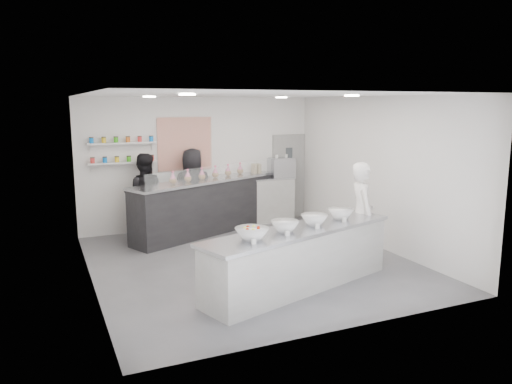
% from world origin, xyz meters
% --- Properties ---
extents(floor, '(6.00, 6.00, 0.00)m').
position_xyz_m(floor, '(0.00, 0.00, 0.00)').
color(floor, '#515156').
rests_on(floor, ground).
extents(ceiling, '(6.00, 6.00, 0.00)m').
position_xyz_m(ceiling, '(0.00, 0.00, 3.00)').
color(ceiling, white).
rests_on(ceiling, floor).
extents(back_wall, '(5.50, 0.00, 5.50)m').
position_xyz_m(back_wall, '(0.00, 3.00, 1.50)').
color(back_wall, white).
rests_on(back_wall, floor).
extents(left_wall, '(0.00, 6.00, 6.00)m').
position_xyz_m(left_wall, '(-2.75, 0.00, 1.50)').
color(left_wall, white).
rests_on(left_wall, floor).
extents(right_wall, '(0.00, 6.00, 6.00)m').
position_xyz_m(right_wall, '(2.75, 0.00, 1.50)').
color(right_wall, white).
rests_on(right_wall, floor).
extents(back_door, '(0.88, 0.04, 2.10)m').
position_xyz_m(back_door, '(2.30, 2.97, 1.05)').
color(back_door, gray).
rests_on(back_door, floor).
extents(pattern_panel, '(1.25, 0.03, 1.20)m').
position_xyz_m(pattern_panel, '(-0.35, 2.98, 1.95)').
color(pattern_panel, '#C84123').
rests_on(pattern_panel, back_wall).
extents(jar_shelf_lower, '(1.45, 0.22, 0.04)m').
position_xyz_m(jar_shelf_lower, '(-1.75, 2.90, 1.60)').
color(jar_shelf_lower, silver).
rests_on(jar_shelf_lower, back_wall).
extents(jar_shelf_upper, '(1.45, 0.22, 0.04)m').
position_xyz_m(jar_shelf_upper, '(-1.75, 2.90, 2.02)').
color(jar_shelf_upper, silver).
rests_on(jar_shelf_upper, back_wall).
extents(preserve_jars, '(1.45, 0.10, 0.56)m').
position_xyz_m(preserve_jars, '(-1.75, 2.88, 1.88)').
color(preserve_jars, '#F13835').
rests_on(preserve_jars, jar_shelf_lower).
extents(downlight_0, '(0.24, 0.24, 0.02)m').
position_xyz_m(downlight_0, '(-1.40, -1.00, 2.98)').
color(downlight_0, white).
rests_on(downlight_0, ceiling).
extents(downlight_1, '(0.24, 0.24, 0.02)m').
position_xyz_m(downlight_1, '(1.40, -1.00, 2.98)').
color(downlight_1, white).
rests_on(downlight_1, ceiling).
extents(downlight_2, '(0.24, 0.24, 0.02)m').
position_xyz_m(downlight_2, '(-1.40, 1.60, 2.98)').
color(downlight_2, white).
rests_on(downlight_2, ceiling).
extents(downlight_3, '(0.24, 0.24, 0.02)m').
position_xyz_m(downlight_3, '(1.40, 1.60, 2.98)').
color(downlight_3, white).
rests_on(downlight_3, ceiling).
extents(prep_counter, '(3.58, 1.81, 0.96)m').
position_xyz_m(prep_counter, '(0.21, -1.47, 0.48)').
color(prep_counter, '#A7A7A2').
rests_on(prep_counter, floor).
extents(back_bar, '(3.87, 2.27, 1.21)m').
position_xyz_m(back_bar, '(0.01, 2.36, 0.61)').
color(back_bar, black).
rests_on(back_bar, floor).
extents(sneeze_guard, '(3.53, 1.61, 0.33)m').
position_xyz_m(sneeze_guard, '(0.15, 2.05, 1.38)').
color(sneeze_guard, white).
rests_on(sneeze_guard, back_bar).
extents(espresso_ledge, '(1.46, 0.46, 1.08)m').
position_xyz_m(espresso_ledge, '(1.55, 2.78, 0.54)').
color(espresso_ledge, '#A7A7A2').
rests_on(espresso_ledge, floor).
extents(espresso_machine, '(0.59, 0.41, 0.45)m').
position_xyz_m(espresso_machine, '(2.01, 2.78, 1.31)').
color(espresso_machine, '#93969E').
rests_on(espresso_machine, espresso_ledge).
extents(cup_stacks, '(0.24, 0.24, 0.35)m').
position_xyz_m(cup_stacks, '(1.34, 2.78, 1.26)').
color(cup_stacks, tan).
rests_on(cup_stacks, espresso_ledge).
extents(prep_bowls, '(2.43, 1.22, 0.17)m').
position_xyz_m(prep_bowls, '(0.21, -1.47, 1.04)').
color(prep_bowls, white).
rests_on(prep_bowls, prep_counter).
extents(label_cards, '(2.01, 0.04, 0.07)m').
position_xyz_m(label_cards, '(0.05, -1.98, 0.99)').
color(label_cards, white).
rests_on(label_cards, prep_counter).
extents(cookie_bags, '(2.02, 1.02, 0.27)m').
position_xyz_m(cookie_bags, '(0.01, 2.36, 1.35)').
color(cookie_bags, pink).
rests_on(cookie_bags, back_bar).
extents(woman_prep, '(0.62, 0.77, 1.84)m').
position_xyz_m(woman_prep, '(1.78, -0.87, 0.92)').
color(woman_prep, white).
rests_on(woman_prep, floor).
extents(staff_left, '(1.05, 0.92, 1.81)m').
position_xyz_m(staff_left, '(-1.38, 2.61, 0.91)').
color(staff_left, black).
rests_on(staff_left, floor).
extents(staff_right, '(1.02, 0.77, 1.89)m').
position_xyz_m(staff_right, '(-0.29, 2.61, 0.94)').
color(staff_right, black).
rests_on(staff_right, floor).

